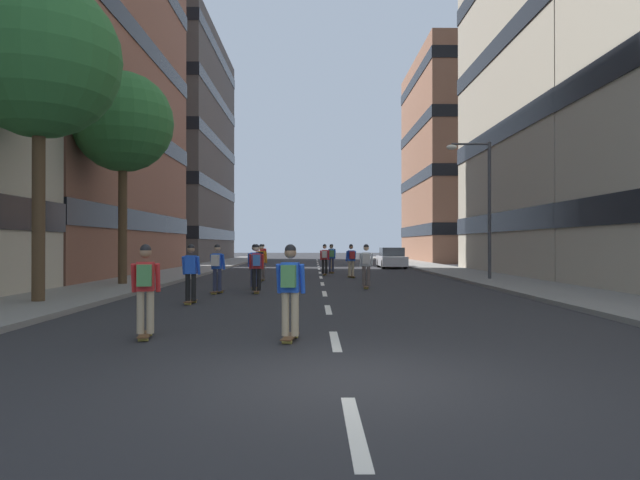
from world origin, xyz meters
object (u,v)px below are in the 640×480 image
object	(u,v)px
skater_0	(255,263)
skater_6	(217,265)
skater_11	(332,254)
street_tree_near	(39,59)
skater_5	(191,271)
skater_2	(325,257)
skater_10	(366,263)
parked_car_near	(392,259)
skater_12	(261,260)
street_tree_mid	(123,123)
streetlamp_right	(482,195)
skater_4	(256,265)
skater_8	(145,285)
skater_9	(351,259)
skater_3	(290,286)
skater_1	(331,257)
skater_7	(263,254)

from	to	relation	value
skater_0	skater_6	bearing A→B (deg)	-117.33
skater_6	skater_11	size ratio (longest dim) A/B	1.00
street_tree_near	skater_5	world-z (taller)	street_tree_near
skater_2	skater_10	size ratio (longest dim) A/B	1.00
parked_car_near	skater_12	distance (m)	16.94
street_tree_mid	streetlamp_right	size ratio (longest dim) A/B	1.35
street_tree_near	skater_4	world-z (taller)	street_tree_near
skater_2	skater_6	size ratio (longest dim) A/B	1.00
skater_8	skater_11	distance (m)	31.93
skater_12	streetlamp_right	bearing A→B (deg)	-1.97
streetlamp_right	skater_6	bearing A→B (deg)	-150.13
skater_9	skater_0	bearing A→B (deg)	-119.91
skater_3	skater_10	bearing A→B (deg)	78.38
skater_1	skater_7	bearing A→B (deg)	117.82
skater_2	skater_4	bearing A→B (deg)	-102.76
skater_8	skater_11	xyz separation A→B (m)	(4.53, 31.61, 0.00)
skater_7	skater_12	world-z (taller)	same
skater_3	skater_12	bearing A→B (deg)	96.99
street_tree_near	skater_10	bearing A→B (deg)	32.03
skater_5	skater_6	xyz separation A→B (m)	(0.19, 3.47, 0.03)
skater_11	skater_12	distance (m)	15.44
street_tree_near	skater_0	distance (m)	10.30
streetlamp_right	skater_3	xyz separation A→B (m)	(-8.44, -16.60, -3.12)
skater_10	skater_12	world-z (taller)	same
parked_car_near	skater_3	xyz separation A→B (m)	(-6.20, -31.73, 0.32)
skater_5	skater_7	bearing A→B (deg)	90.53
skater_12	skater_1	bearing A→B (deg)	64.04
parked_car_near	skater_6	bearing A→B (deg)	-113.03
parked_car_near	skater_6	xyz separation A→B (m)	(-9.23, -21.71, 0.32)
streetlamp_right	skater_9	bearing A→B (deg)	152.57
skater_0	street_tree_mid	bearing A→B (deg)	168.37
skater_5	parked_car_near	bearing A→B (deg)	69.48
streetlamp_right	skater_4	size ratio (longest dim) A/B	3.65
skater_11	skater_3	bearing A→B (deg)	-93.23
skater_2	skater_12	bearing A→B (deg)	-121.51
street_tree_near	skater_4	bearing A→B (deg)	35.09
skater_7	skater_9	size ratio (longest dim) A/B	1.00
skater_4	skater_5	world-z (taller)	same
parked_car_near	skater_12	xyz separation A→B (m)	(-8.28, -14.77, 0.32)
skater_0	skater_2	xyz separation A→B (m)	(2.97, 9.91, 0.00)
parked_car_near	skater_7	bearing A→B (deg)	167.82
skater_8	street_tree_mid	bearing A→B (deg)	110.06
skater_1	skater_7	distance (m)	10.70
skater_0	skater_3	xyz separation A→B (m)	(1.91, -12.18, 0.00)
skater_0	skater_7	size ratio (longest dim) A/B	1.00
streetlamp_right	skater_0	xyz separation A→B (m)	(-10.34, -4.42, -3.12)
skater_8	skater_9	xyz separation A→B (m)	(5.16, 19.42, 0.00)
skater_1	skater_6	xyz separation A→B (m)	(-4.55, -14.34, 0.00)
skater_3	skater_10	size ratio (longest dim) A/B	1.00
skater_0	street_tree_near	bearing A→B (deg)	-132.41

